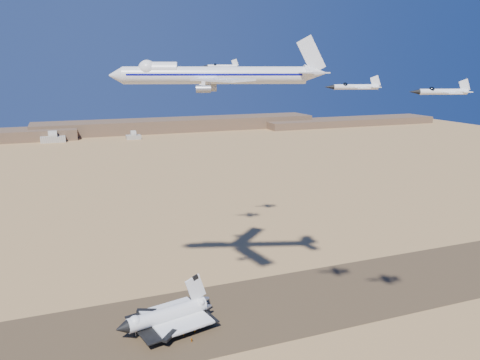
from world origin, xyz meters
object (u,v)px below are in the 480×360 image
object	(u,v)px
carrier_747	(209,75)
chase_jet_d	(250,74)
crew_c	(192,340)
chase_jet_b	(442,91)
chase_jet_c	(222,66)
crew_b	(195,330)
chase_jet_a	(355,87)
shuttle	(167,316)
crew_a	(184,334)

from	to	relation	value
carrier_747	chase_jet_d	world-z (taller)	carrier_747
crew_c	chase_jet_d	world-z (taller)	chase_jet_d
chase_jet_b	chase_jet_c	size ratio (longest dim) A/B	1.01
crew_c	chase_jet_b	bearing A→B (deg)	-175.21
carrier_747	crew_c	size ratio (longest dim) A/B	43.15
crew_b	chase_jet_a	size ratio (longest dim) A/B	0.12
crew_b	shuttle	bearing A→B (deg)	28.09
crew_b	chase_jet_b	world-z (taller)	chase_jet_b
carrier_747	chase_jet_b	distance (m)	74.78
crew_b	chase_jet_c	distance (m)	111.81
chase_jet_b	chase_jet_d	bearing A→B (deg)	107.36
crew_b	chase_jet_a	distance (m)	101.03
crew_c	chase_jet_b	xyz separation A→B (m)	(57.08, -44.73, 85.93)
chase_jet_c	chase_jet_d	xyz separation A→B (m)	(20.62, 16.71, -3.58)
carrier_747	chase_jet_d	xyz separation A→B (m)	(40.75, 62.34, -0.45)
carrier_747	chase_jet_a	distance (m)	53.23
carrier_747	chase_jet_b	xyz separation A→B (m)	(44.81, -59.77, -3.53)
crew_c	chase_jet_c	xyz separation A→B (m)	(32.40, 60.67, 92.59)
chase_jet_b	chase_jet_a	bearing A→B (deg)	154.36
carrier_747	chase_jet_d	size ratio (longest dim) A/B	4.95
shuttle	chase_jet_a	distance (m)	103.88
crew_a	chase_jet_b	xyz separation A→B (m)	(58.75, -49.35, 85.83)
crew_c	crew_a	bearing A→B (deg)	-27.23
chase_jet_a	chase_jet_d	bearing A→B (deg)	100.41
shuttle	carrier_747	xyz separation A→B (m)	(18.31, 3.10, 85.51)
carrier_747	crew_b	xyz separation A→B (m)	(-9.55, -9.66, -89.41)
crew_c	chase_jet_a	xyz separation A→B (m)	(40.33, -30.12, 86.85)
crew_a	carrier_747	bearing A→B (deg)	-42.70
chase_jet_b	shuttle	bearing A→B (deg)	153.54
shuttle	crew_b	distance (m)	11.62
crew_a	chase_jet_a	bearing A→B (deg)	-119.07
shuttle	chase_jet_b	bearing A→B (deg)	-54.51
chase_jet_b	crew_c	bearing A→B (deg)	157.37
crew_a	crew_b	size ratio (longest dim) A/B	1.05
crew_c	shuttle	bearing A→B (deg)	-20.26
shuttle	chase_jet_c	xyz separation A→B (m)	(38.45, 48.73, 88.64)
crew_a	crew_c	xyz separation A→B (m)	(1.67, -4.62, -0.10)
chase_jet_d	chase_jet_a	bearing A→B (deg)	-83.41
crew_c	chase_jet_c	size ratio (longest dim) A/B	0.11
chase_jet_a	chase_jet_b	xyz separation A→B (m)	(16.75, -14.61, -0.92)
shuttle	chase_jet_c	size ratio (longest dim) A/B	2.31
chase_jet_a	chase_jet_b	bearing A→B (deg)	-23.95
shuttle	chase_jet_a	xyz separation A→B (m)	(46.37, -42.06, 82.90)
shuttle	crew_a	bearing A→B (deg)	-71.71
crew_a	chase_jet_a	size ratio (longest dim) A/B	0.12
shuttle	chase_jet_a	world-z (taller)	chase_jet_a
crew_b	chase_jet_b	size ratio (longest dim) A/B	0.11
crew_b	chase_jet_d	xyz separation A→B (m)	(50.31, 72.00, 88.96)
chase_jet_c	crew_c	bearing A→B (deg)	-100.83
carrier_747	crew_c	xyz separation A→B (m)	(-12.27, -15.03, -89.46)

